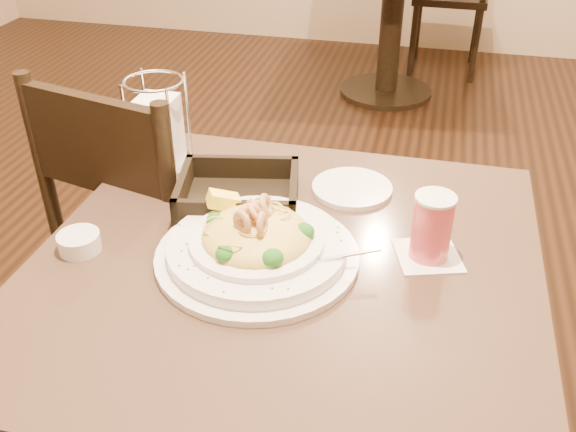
% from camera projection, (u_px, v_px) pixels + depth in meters
% --- Properties ---
extents(main_table, '(0.90, 0.90, 0.72)m').
position_uv_depth(main_table, '(286.00, 350.00, 1.27)').
color(main_table, black).
rests_on(main_table, ground).
extents(background_table, '(0.99, 0.99, 0.72)m').
position_uv_depth(background_table, '(393.00, 7.00, 3.42)').
color(background_table, black).
rests_on(background_table, ground).
extents(dining_chair_near, '(0.51, 0.51, 0.93)m').
position_uv_depth(dining_chair_near, '(151.00, 232.00, 1.62)').
color(dining_chair_near, black).
rests_on(dining_chair_near, ground).
extents(pasta_bowl, '(0.40, 0.37, 0.12)m').
position_uv_depth(pasta_bowl, '(257.00, 243.00, 1.13)').
color(pasta_bowl, white).
rests_on(pasta_bowl, main_table).
extents(drink_glass, '(0.14, 0.14, 0.13)m').
position_uv_depth(drink_glass, '(432.00, 227.00, 1.13)').
color(drink_glass, white).
rests_on(drink_glass, main_table).
extents(bread_basket, '(0.27, 0.24, 0.07)m').
position_uv_depth(bread_basket, '(239.00, 196.00, 1.29)').
color(bread_basket, black).
rests_on(bread_basket, main_table).
extents(napkin_caddy, '(0.13, 0.13, 0.21)m').
position_uv_depth(napkin_caddy, '(159.00, 130.00, 1.40)').
color(napkin_caddy, silver).
rests_on(napkin_caddy, main_table).
extents(side_plate, '(0.20, 0.20, 0.01)m').
position_uv_depth(side_plate, '(352.00, 188.00, 1.35)').
color(side_plate, white).
rests_on(side_plate, main_table).
extents(butter_ramekin, '(0.09, 0.09, 0.03)m').
position_uv_depth(butter_ramekin, '(79.00, 242.00, 1.17)').
color(butter_ramekin, white).
rests_on(butter_ramekin, main_table).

